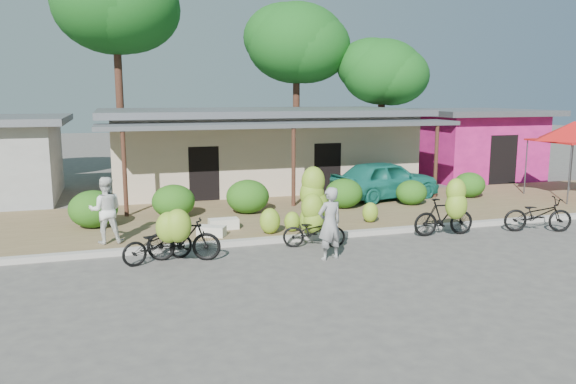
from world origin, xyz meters
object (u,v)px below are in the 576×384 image
object	(u,v)px
tree_far_center	(111,2)
tree_center_right	(292,41)
sack_far	(212,231)
vendor	(330,223)
bike_left	(182,236)
bystander	(106,210)
tree_near_right	(378,70)
bike_far_left	(160,241)
red_canopy	(574,131)
bike_center	(313,212)
bike_far_right	(538,214)
sack_near	(224,224)
bike_right	(447,212)
teal_van	(385,180)

from	to	relation	value
tree_far_center	tree_center_right	size ratio (longest dim) A/B	1.19
sack_far	vendor	distance (m)	3.64
tree_center_right	sack_far	world-z (taller)	tree_center_right
bike_left	bystander	size ratio (longest dim) A/B	1.06
tree_near_right	bike_left	distance (m)	18.62
tree_far_center	bike_far_left	size ratio (longest dim) A/B	5.53
red_canopy	bike_left	world-z (taller)	red_canopy
bike_center	vendor	size ratio (longest dim) A/B	1.16
tree_near_right	sack_far	world-z (taller)	tree_near_right
tree_center_right	vendor	xyz separation A→B (m)	(-4.33, -16.51, -5.80)
bike_center	sack_far	size ratio (longest dim) A/B	2.75
tree_far_center	bike_left	size ratio (longest dim) A/B	5.57
bike_left	vendor	distance (m)	3.53
tree_center_right	bike_far_right	size ratio (longest dim) A/B	4.22
sack_near	tree_far_center	bearing A→B (deg)	102.13
bike_far_right	bystander	xyz separation A→B (m)	(-11.97, 1.93, 0.48)
bike_far_right	sack_near	distance (m)	9.14
tree_near_right	sack_near	bearing A→B (deg)	-132.68
bike_left	bike_right	size ratio (longest dim) A/B	1.01
teal_van	bike_center	bearing A→B (deg)	125.31
bike_right	sack_near	size ratio (longest dim) A/B	2.16
tree_far_center	bike_far_right	bearing A→B (deg)	-52.92
bike_far_left	sack_far	size ratio (longest dim) A/B	2.49
vendor	red_canopy	bearing A→B (deg)	-171.65
bike_far_right	sack_near	size ratio (longest dim) A/B	2.42
bike_center	sack_far	distance (m)	2.86
bike_far_left	vendor	xyz separation A→B (m)	(3.95, -0.89, 0.34)
sack_near	sack_far	xyz separation A→B (m)	(-0.47, -0.73, -0.01)
tree_center_right	bike_far_left	world-z (taller)	tree_center_right
bike_left	bike_center	bearing A→B (deg)	-63.10
red_canopy	vendor	xyz separation A→B (m)	(-11.47, -4.51, -1.72)
tree_far_center	bike_far_left	distance (m)	16.94
tree_far_center	bystander	bearing A→B (deg)	-92.07
bystander	bike_center	bearing A→B (deg)	168.85
tree_center_right	tree_far_center	bearing A→B (deg)	-176.82
bike_right	sack_near	distance (m)	6.35
bike_far_left	bike_right	distance (m)	7.88
tree_far_center	bike_left	bearing A→B (deg)	-85.31
tree_far_center	bike_right	world-z (taller)	tree_far_center
bystander	bike_far_right	bearing A→B (deg)	173.51
tree_far_center	tree_near_right	distance (m)	13.42
vendor	bike_center	bearing A→B (deg)	-107.19
bike_center	vendor	xyz separation A→B (m)	(-0.10, -1.45, 0.03)
sack_near	bystander	xyz separation A→B (m)	(-3.20, -0.62, 0.72)
tree_near_right	sack_near	distance (m)	15.95
red_canopy	vendor	distance (m)	12.44
vendor	teal_van	size ratio (longest dim) A/B	0.42
red_canopy	bystander	world-z (taller)	red_canopy
bike_right	sack_far	xyz separation A→B (m)	(-6.36, 1.60, -0.47)
tree_center_right	teal_van	xyz separation A→B (m)	(0.36, -10.22, -5.85)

